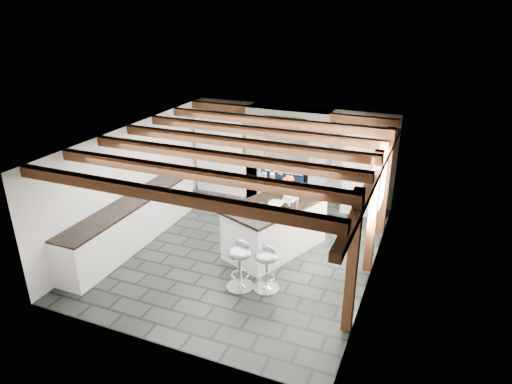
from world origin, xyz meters
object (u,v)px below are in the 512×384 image
at_px(kitchen_island, 275,226).
at_px(bar_stool_far, 240,260).
at_px(range_cooker, 287,182).
at_px(bar_stool_near, 267,263).

bearing_deg(kitchen_island, bar_stool_far, -71.79).
height_order(range_cooker, bar_stool_far, range_cooker).
relative_size(range_cooker, kitchen_island, 0.43).
xyz_separation_m(range_cooker, bar_stool_far, (0.49, -3.92, 0.09)).
height_order(range_cooker, bar_stool_near, range_cooker).
relative_size(range_cooker, bar_stool_near, 1.20).
bearing_deg(bar_stool_near, kitchen_island, 125.01).
bearing_deg(bar_stool_near, bar_stool_far, -143.35).
height_order(kitchen_island, bar_stool_near, kitchen_island).
distance_m(bar_stool_near, bar_stool_far, 0.46).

